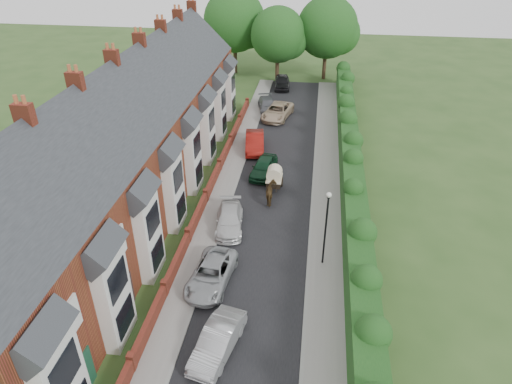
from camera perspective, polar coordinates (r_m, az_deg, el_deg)
ground at (r=25.96m, az=0.40°, el=-13.94°), size 140.00×140.00×0.00m
road at (r=34.59m, az=1.99°, el=-0.94°), size 6.00×58.00×0.02m
pavement_hedge_side at (r=34.47m, az=8.78°, el=-1.36°), size 2.20×58.00×0.12m
pavement_house_side at (r=35.09m, az=-4.27°, el=-0.41°), size 1.70×58.00×0.12m
kerb_hedge_side at (r=34.45m, az=7.04°, el=-1.23°), size 0.18×58.00×0.13m
kerb_house_side at (r=34.95m, az=-2.99°, el=-0.50°), size 0.18×58.00×0.13m
hedge at (r=33.79m, az=12.03°, el=0.63°), size 2.10×58.00×2.85m
terrace_row at (r=34.07m, az=-15.77°, el=5.84°), size 9.05×40.50×11.50m
garden_wall_row at (r=34.27m, az=-6.27°, el=-0.59°), size 0.35×40.35×1.10m
lamppost at (r=26.84m, az=8.80°, el=-3.47°), size 0.32×0.32×5.16m
tree_far_left at (r=59.82m, az=3.11°, el=18.89°), size 7.14×6.80×9.29m
tree_far_right at (r=61.45m, az=9.27°, el=19.46°), size 7.98×7.60×10.31m
tree_far_back at (r=63.32m, az=-2.32°, el=20.43°), size 8.40×8.00×10.82m
car_silver_a at (r=23.41m, az=-4.81°, el=-18.06°), size 2.36×4.45×1.39m
car_silver_b at (r=26.94m, az=-5.63°, el=-10.17°), size 2.62×4.91×1.31m
car_white at (r=31.26m, az=-3.36°, el=-3.49°), size 2.38×4.62×1.28m
car_green at (r=37.63m, az=0.97°, el=3.14°), size 2.26×4.36×1.42m
car_red at (r=41.85m, az=-0.16°, el=6.27°), size 2.26×4.87×1.55m
car_beige at (r=49.04m, az=2.71°, el=10.03°), size 3.45×5.64×1.46m
car_grey at (r=51.05m, az=1.44°, el=10.82°), size 2.81×4.76×1.29m
car_black at (r=58.40m, az=3.27°, el=13.57°), size 2.19×4.70×1.56m
horse at (r=33.84m, az=1.94°, el=-0.19°), size 1.10×1.96×1.57m
horse_cart at (r=35.39m, az=2.30°, el=1.96°), size 1.24×2.75×1.98m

